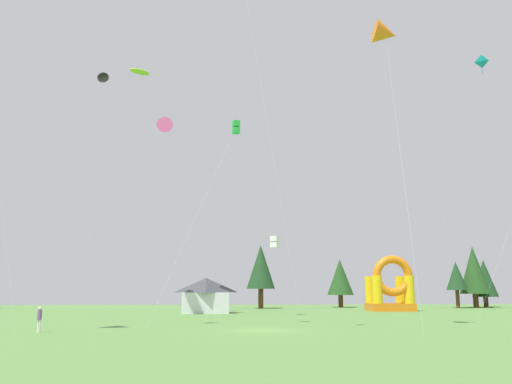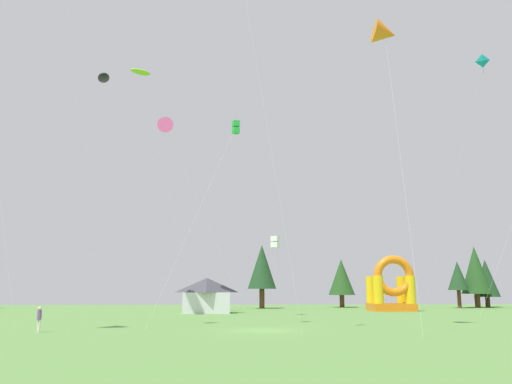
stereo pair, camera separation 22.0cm
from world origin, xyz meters
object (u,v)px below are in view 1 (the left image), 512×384
kite_pink_delta (165,127)px  festival_tent (206,295)px  kite_lime_parafoil (140,72)px  kite_teal_diamond (481,65)px  kite_white_box (275,242)px  inflatable_red_slide (391,290)px  kite_green_box (236,128)px  kite_orange_delta (385,34)px  kite_black_parafoil (103,78)px  person_near_camera (40,317)px

kite_pink_delta → festival_tent: kite_pink_delta is taller
kite_lime_parafoil → kite_teal_diamond: bearing=-12.4°
kite_white_box → inflatable_red_slide: size_ratio=1.20×
festival_tent → kite_green_box: bearing=-83.5°
kite_orange_delta → kite_teal_diamond: (15.21, 14.97, 4.43)m
kite_green_box → festival_tent: 26.61m
kite_orange_delta → festival_tent: 36.18m
kite_black_parafoil → inflatable_red_slide: kite_black_parafoil is taller
person_near_camera → festival_tent: size_ratio=0.31×
kite_orange_delta → person_near_camera: bearing=179.8°
person_near_camera → kite_white_box: bearing=86.3°
kite_orange_delta → kite_green_box: kite_orange_delta is taller
kite_teal_diamond → kite_orange_delta: bearing=-135.5°
inflatable_red_slide → person_near_camera: bearing=-137.2°
kite_lime_parafoil → inflatable_red_slide: 40.87m
person_near_camera → inflatable_red_slide: (33.59, 31.14, 1.62)m
kite_pink_delta → kite_teal_diamond: (33.52, -5.67, 5.75)m
kite_pink_delta → festival_tent: bearing=54.3°
kite_green_box → inflatable_red_slide: bearing=52.5°
kite_orange_delta → kite_teal_diamond: kite_teal_diamond is taller
kite_pink_delta → kite_orange_delta: bearing=-48.4°
kite_black_parafoil → kite_lime_parafoil: (2.66, 6.77, 3.49)m
inflatable_red_slide → festival_tent: (-23.32, -4.11, -0.58)m
person_near_camera → kite_lime_parafoil: bearing=122.0°
kite_orange_delta → kite_black_parafoil: kite_black_parafoil is taller
kite_black_parafoil → kite_green_box: 19.92m
kite_white_box → kite_pink_delta: bearing=177.2°
kite_lime_parafoil → kite_white_box: bearing=-11.1°
kite_orange_delta → kite_pink_delta: size_ratio=1.07×
kite_teal_diamond → kite_lime_parafoil: 37.76m
person_near_camera → inflatable_red_slide: inflatable_red_slide is taller
kite_teal_diamond → person_near_camera: (-39.14, -14.87, -25.13)m
kite_white_box → kite_green_box: bearing=-106.7°
kite_orange_delta → person_near_camera: kite_orange_delta is taller
kite_lime_parafoil → festival_tent: 27.08m
kite_lime_parafoil → inflatable_red_slide: size_ratio=4.04×
kite_pink_delta → kite_green_box: size_ratio=1.33×
kite_teal_diamond → kite_green_box: kite_teal_diamond is taller
inflatable_red_slide → festival_tent: size_ratio=1.30×
kite_black_parafoil → kite_white_box: bearing=11.8°
kite_green_box → festival_tent: bearing=96.5°
kite_orange_delta → kite_pink_delta: 27.62m
kite_orange_delta → kite_lime_parafoil: size_ratio=0.81×
kite_pink_delta → kite_green_box: (7.26, -16.39, -5.00)m
kite_lime_parafoil → kite_black_parafoil: bearing=-111.5°
kite_teal_diamond → inflatable_red_slide: kite_teal_diamond is taller
kite_green_box → kite_orange_delta: bearing=-21.0°
kite_pink_delta → kite_white_box: (12.00, -0.58, -12.66)m
kite_orange_delta → festival_tent: (-13.65, 27.13, -19.66)m
kite_white_box → person_near_camera: 27.46m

